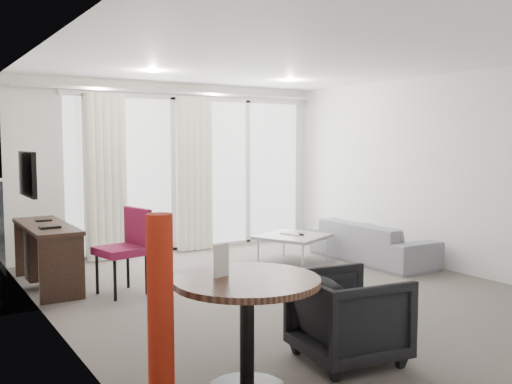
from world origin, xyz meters
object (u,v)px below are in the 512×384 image
red_lamp (161,319)px  coffee_table (293,249)px  tub_armchair (349,316)px  desk_chair (121,252)px  round_table (247,336)px  rattan_chair_b (239,207)px  sofa (372,242)px  desk (47,256)px  rattan_chair_a (212,212)px

red_lamp → coffee_table: red_lamp is taller
red_lamp → tub_armchair: size_ratio=1.66×
desk_chair → coffee_table: desk_chair is taller
round_table → coffee_table: 4.26m
round_table → desk_chair: bearing=88.1°
coffee_table → rattan_chair_b: rattan_chair_b is taller
desk_chair → sofa: bearing=-14.4°
desk → sofa: desk is taller
round_table → sofa: size_ratio=0.51×
round_table → red_lamp: red_lamp is taller
round_table → tub_armchair: bearing=4.4°
desk → round_table: bearing=-81.6°
desk_chair → red_lamp: red_lamp is taller
rattan_chair_b → rattan_chair_a: bearing=-145.5°
desk_chair → coffee_table: 2.66m
tub_armchair → coffee_table: (1.75, 3.20, -0.16)m
round_table → rattan_chair_a: bearing=64.7°
desk_chair → sofa: size_ratio=0.49×
desk → round_table: size_ratio=1.59×
tub_armchair → rattan_chair_a: bearing=-10.1°
round_table → coffee_table: round_table is taller
tub_armchair → rattan_chair_b: bearing=-15.9°
red_lamp → coffee_table: (3.36, 3.34, -0.45)m
coffee_table → rattan_chair_a: bearing=88.1°
round_table → red_lamp: (-0.65, -0.07, 0.24)m
rattan_chair_a → rattan_chair_b: 1.19m
desk → coffee_table: size_ratio=1.83×
desk → tub_armchair: desk is taller
coffee_table → sofa: size_ratio=0.44×
desk_chair → coffee_table: (2.62, 0.37, -0.29)m
coffee_table → rattan_chair_b: (1.06, 3.34, 0.21)m
desk_chair → rattan_chair_b: 5.23m
red_lamp → sofa: red_lamp is taller
tub_armchair → red_lamp: bearing=102.4°
desk_chair → rattan_chair_a: size_ratio=1.12×
rattan_chair_a → rattan_chair_b: (0.97, 0.68, -0.02)m
round_table → coffee_table: (2.72, 3.28, -0.20)m
round_table → desk: bearing=98.4°
red_lamp → sofa: size_ratio=0.66×
red_lamp → tub_armchair: red_lamp is taller
round_table → sofa: (3.71, 2.73, -0.11)m
round_table → sofa: 4.61m
desk → coffee_table: bearing=-6.9°
red_lamp → coffee_table: bearing=44.8°
sofa → rattan_chair_b: size_ratio=2.40×
round_table → coffee_table: bearing=50.3°
red_lamp → coffee_table: size_ratio=1.48×
desk → coffee_table: desk is taller
desk → red_lamp: 3.75m
round_table → rattan_chair_a: (2.80, 5.94, 0.03)m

